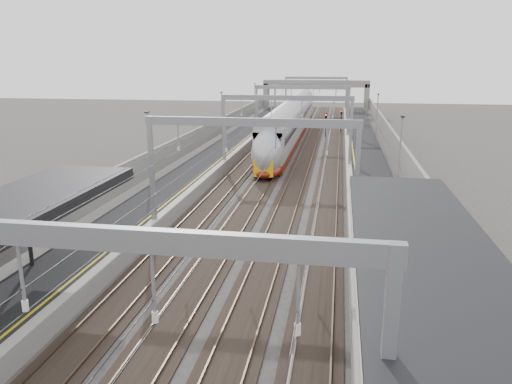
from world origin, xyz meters
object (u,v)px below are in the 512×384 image
(overbridge, at_px, (316,88))
(bench, at_px, (409,311))
(train, at_px, (290,125))
(signal_green, at_px, (272,116))

(overbridge, height_order, bench, overbridge)
(train, xyz_separation_m, bench, (9.60, -50.23, -0.68))
(bench, xyz_separation_m, signal_green, (-13.30, 59.48, 0.87))
(bench, relative_size, signal_green, 0.52)
(train, distance_m, signal_green, 9.97)
(overbridge, bearing_deg, bench, -84.79)
(overbridge, bearing_deg, signal_green, -100.03)
(overbridge, xyz_separation_m, train, (-1.50, -38.64, -3.08))
(train, height_order, signal_green, train)
(overbridge, distance_m, signal_green, 29.98)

